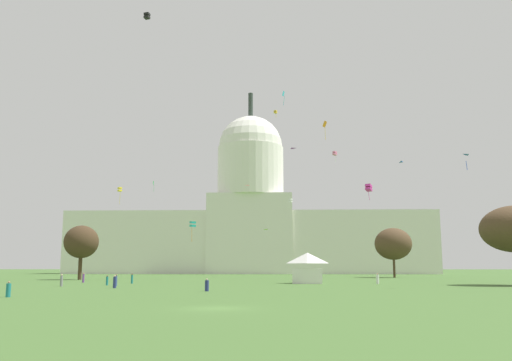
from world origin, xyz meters
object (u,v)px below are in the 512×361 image
(kite_orange_mid, at_px, (325,126))
(kite_pink_mid, at_px, (335,153))
(kite_yellow_mid, at_px, (120,190))
(kite_green_mid, at_px, (153,184))
(person_purple_edge_west, at_px, (83,278))
(kite_white_mid, at_px, (291,200))
(person_navy_near_tent, at_px, (115,282))
(capitol_building, at_px, (250,220))
(kite_violet_mid, at_px, (292,149))
(person_grey_lawn_far_left, at_px, (61,281))
(kite_black_high, at_px, (147,16))
(person_teal_front_left, at_px, (132,279))
(person_denim_edge_east, at_px, (116,281))
(kite_turquoise_low, at_px, (193,224))
(tree_west_mid, at_px, (81,242))
(person_navy_near_tree_west, at_px, (207,286))
(kite_gold_high, at_px, (275,112))
(person_teal_mid_left, at_px, (8,290))
(kite_blue_mid, at_px, (399,165))
(tree_east_mid, at_px, (393,244))
(kite_cyan_high, at_px, (283,95))
(kite_red_mid, at_px, (248,187))
(kite_magenta_low, at_px, (369,188))
(person_teal_mid_center, at_px, (107,281))
(event_tent, at_px, (308,268))
(kite_blue_low, at_px, (469,157))
(kite_lime_low, at_px, (268,231))
(person_white_back_right, at_px, (378,279))

(kite_orange_mid, relative_size, kite_pink_mid, 1.43)
(kite_yellow_mid, bearing_deg, kite_green_mid, -137.11)
(person_purple_edge_west, relative_size, kite_white_mid, 0.65)
(person_navy_near_tent, bearing_deg, capitol_building, 109.11)
(kite_violet_mid, relative_size, kite_green_mid, 0.49)
(person_purple_edge_west, distance_m, person_grey_lawn_far_left, 17.73)
(kite_black_high, bearing_deg, person_teal_front_left, 24.63)
(person_denim_edge_east, distance_m, person_teal_front_left, 10.69)
(person_denim_edge_east, bearing_deg, kite_turquoise_low, -27.99)
(tree_west_mid, xyz_separation_m, kite_green_mid, (0.63, 62.47, 22.12))
(kite_violet_mid, bearing_deg, kite_green_mid, -178.88)
(person_navy_near_tree_west, xyz_separation_m, kite_black_high, (-19.51, 44.63, 55.60))
(person_grey_lawn_far_left, xyz_separation_m, kite_green_mid, (-10.03, 98.80, 29.22))
(kite_black_high, height_order, kite_gold_high, kite_black_high)
(tree_west_mid, height_order, person_teal_mid_left, tree_west_mid)
(kite_blue_mid, bearing_deg, person_navy_near_tree_west, -20.59)
(kite_black_high, relative_size, kite_yellow_mid, 0.30)
(tree_east_mid, xyz_separation_m, kite_gold_high, (-29.44, 9.54, 37.45))
(tree_west_mid, relative_size, kite_cyan_high, 3.42)
(kite_gold_high, bearing_deg, person_navy_near_tree_west, -68.87)
(kite_red_mid, relative_size, kite_turquoise_low, 0.34)
(person_teal_mid_left, relative_size, kite_magenta_low, 0.47)
(person_teal_mid_center, xyz_separation_m, kite_magenta_low, (43.61, 22.17, 17.18))
(kite_magenta_low, bearing_deg, tree_west_mid, 23.36)
(capitol_building, distance_m, kite_cyan_high, 85.43)
(kite_pink_mid, relative_size, kite_yellow_mid, 0.63)
(event_tent, bearing_deg, tree_west_mid, 159.83)
(event_tent, bearing_deg, kite_pink_mid, 80.33)
(person_grey_lawn_far_left, distance_m, kite_blue_low, 59.73)
(person_purple_edge_west, bearing_deg, kite_red_mid, -52.74)
(person_navy_near_tree_west, relative_size, kite_lime_low, 0.93)
(kite_red_mid, bearing_deg, person_denim_edge_east, -123.33)
(kite_blue_low, height_order, kite_magenta_low, kite_magenta_low)
(capitol_building, xyz_separation_m, kite_white_mid, (14.01, -40.58, 2.54))
(event_tent, distance_m, person_navy_near_tree_west, 31.56)
(event_tent, height_order, kite_white_mid, kite_white_mid)
(tree_east_mid, bearing_deg, kite_blue_mid, -100.43)
(kite_yellow_mid, bearing_deg, kite_black_high, 67.39)
(event_tent, relative_size, kite_yellow_mid, 1.23)
(person_teal_mid_left, bearing_deg, capitol_building, 174.66)
(person_teal_mid_center, xyz_separation_m, person_navy_near_tree_west, (17.50, -18.28, -0.04))
(kite_blue_low, bearing_deg, kite_gold_high, 62.37)
(kite_gold_high, xyz_separation_m, kite_cyan_high, (1.87, -27.24, -3.91))
(kite_violet_mid, bearing_deg, person_purple_edge_west, -91.42)
(person_white_back_right, distance_m, kite_black_high, 73.17)
(capitol_building, bearing_deg, event_tent, -82.25)
(person_purple_edge_west, relative_size, person_teal_front_left, 1.05)
(tree_west_mid, relative_size, kite_gold_high, 5.53)
(person_grey_lawn_far_left, relative_size, person_teal_front_left, 1.07)
(capitol_building, xyz_separation_m, person_grey_lawn_far_left, (-21.26, -123.87, -18.96))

